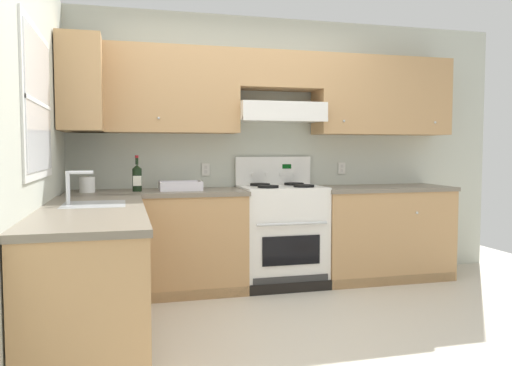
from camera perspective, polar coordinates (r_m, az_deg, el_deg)
name	(u,v)px	position (r m, az deg, el deg)	size (l,w,h in m)	color
ground_plane	(285,334)	(3.63, 3.24, -16.66)	(7.04, 7.04, 0.00)	beige
wall_back	(277,128)	(4.99, 2.43, 6.18)	(4.68, 0.57, 2.55)	beige
wall_left	(36,138)	(3.51, -23.58, 4.69)	(0.47, 4.00, 2.55)	beige
counter_back_run	(268,238)	(4.73, 1.31, -6.18)	(3.60, 0.65, 0.91)	tan
counter_left_run	(94,280)	(3.34, -17.80, -10.38)	(0.63, 1.91, 1.13)	tan
stove	(281,234)	(4.78, 2.86, -5.76)	(0.76, 0.62, 1.20)	white
wine_bottle	(137,177)	(4.47, -13.25, 0.64)	(0.08, 0.08, 0.31)	black
bowl	(180,187)	(4.54, -8.51, -0.48)	(0.37, 0.27, 0.08)	silver
paper_towel_roll	(87,185)	(4.48, -18.49, -0.17)	(0.13, 0.13, 0.13)	white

